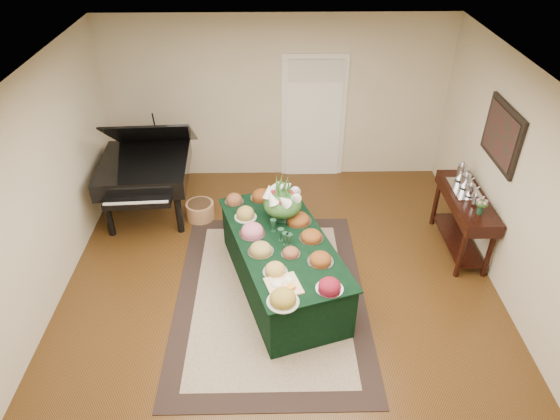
{
  "coord_description": "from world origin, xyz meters",
  "views": [
    {
      "loc": [
        -0.09,
        -4.62,
        4.44
      ],
      "look_at": [
        0.0,
        0.3,
        1.05
      ],
      "focal_mm": 32.0,
      "sensor_mm": 36.0,
      "label": 1
    }
  ],
  "objects_px": {
    "buffet_table": "(282,263)",
    "grand_piano": "(145,168)",
    "floral_centerpiece": "(283,200)",
    "mahogany_sideboard": "(465,208)"
  },
  "relations": [
    {
      "from": "buffet_table",
      "to": "floral_centerpiece",
      "type": "bearing_deg",
      "value": 88.13
    },
    {
      "from": "floral_centerpiece",
      "to": "buffet_table",
      "type": "bearing_deg",
      "value": -91.87
    },
    {
      "from": "mahogany_sideboard",
      "to": "grand_piano",
      "type": "bearing_deg",
      "value": 167.85
    },
    {
      "from": "mahogany_sideboard",
      "to": "floral_centerpiece",
      "type": "bearing_deg",
      "value": -172.99
    },
    {
      "from": "buffet_table",
      "to": "floral_centerpiece",
      "type": "relative_size",
      "value": 4.91
    },
    {
      "from": "floral_centerpiece",
      "to": "grand_piano",
      "type": "bearing_deg",
      "value": 147.71
    },
    {
      "from": "buffet_table",
      "to": "grand_piano",
      "type": "xyz_separation_m",
      "value": [
        -1.98,
        1.69,
        0.41
      ]
    },
    {
      "from": "buffet_table",
      "to": "grand_piano",
      "type": "height_order",
      "value": "grand_piano"
    },
    {
      "from": "floral_centerpiece",
      "to": "mahogany_sideboard",
      "type": "relative_size",
      "value": 0.36
    },
    {
      "from": "buffet_table",
      "to": "grand_piano",
      "type": "distance_m",
      "value": 2.64
    }
  ]
}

